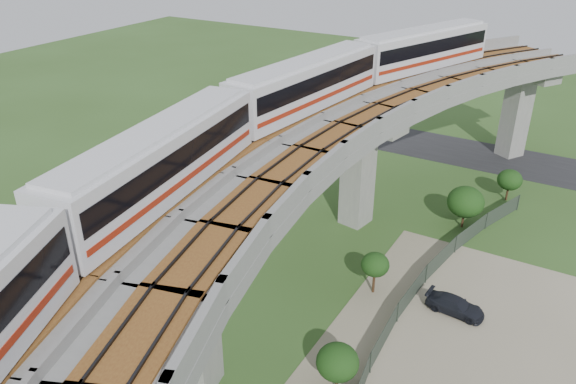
{
  "coord_description": "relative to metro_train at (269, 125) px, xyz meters",
  "views": [
    {
      "loc": [
        16.64,
        -27.62,
        23.33
      ],
      "look_at": [
        0.81,
        -0.54,
        7.5
      ],
      "focal_mm": 35.0,
      "sensor_mm": 36.0,
      "label": 1
    }
  ],
  "objects": [
    {
      "name": "fence",
      "position": [
        9.38,
        1.91,
        -11.56
      ],
      "size": [
        3.87,
        38.73,
        1.5
      ],
      "color": "#2D382D",
      "rests_on": "ground"
    },
    {
      "name": "viaduct",
      "position": [
        3.46,
        1.91,
        -3.26
      ],
      "size": [
        19.58,
        73.98,
        11.4
      ],
      "color": "#99968E",
      "rests_on": "ground"
    },
    {
      "name": "asphalt_road",
      "position": [
        -0.38,
        31.91,
        -12.29
      ],
      "size": [
        60.0,
        8.0,
        0.03
      ],
      "primitive_type": "cube",
      "color": "#232326",
      "rests_on": "ground"
    },
    {
      "name": "ground",
      "position": [
        -0.38,
        1.91,
        -12.31
      ],
      "size": [
        160.0,
        160.0,
        0.0
      ],
      "primitive_type": "plane",
      "color": "#335220",
      "rests_on": "ground"
    },
    {
      "name": "dirt_lot",
      "position": [
        13.62,
        -0.09,
        -12.29
      ],
      "size": [
        18.0,
        26.0,
        0.04
      ],
      "primitive_type": "cube",
      "color": "gray",
      "rests_on": "ground"
    },
    {
      "name": "tree_3",
      "position": [
        7.26,
        -5.11,
        -10.3
      ],
      "size": [
        2.3,
        2.3,
        2.99
      ],
      "color": "#382314",
      "rests_on": "ground"
    },
    {
      "name": "metro_train",
      "position": [
        0.0,
        0.0,
        0.0
      ],
      "size": [
        11.65,
        61.32,
        3.64
      ],
      "color": "silver",
      "rests_on": "ground"
    },
    {
      "name": "tree_1",
      "position": [
        8.48,
        15.94,
        -10.0
      ],
      "size": [
        2.95,
        2.95,
        3.57
      ],
      "color": "#382314",
      "rests_on": "ground"
    },
    {
      "name": "tree_0",
      "position": [
        10.64,
        22.79,
        -10.34
      ],
      "size": [
        2.16,
        2.16,
        2.89
      ],
      "color": "#382314",
      "rests_on": "ground"
    },
    {
      "name": "tree_2",
      "position": [
        5.6,
        4.03,
        -10.07
      ],
      "size": [
        1.9,
        1.9,
        3.06
      ],
      "color": "#382314",
      "rests_on": "ground"
    },
    {
      "name": "car_dark",
      "position": [
        10.97,
        4.65,
        -11.73
      ],
      "size": [
        3.82,
        1.75,
        1.08
      ],
      "primitive_type": "imported",
      "rotation": [
        0.0,
        0.0,
        1.51
      ],
      "color": "black",
      "rests_on": "dirt_lot"
    }
  ]
}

